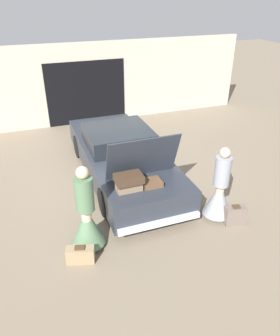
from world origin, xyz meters
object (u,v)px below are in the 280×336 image
(person_left, at_px, (87,220))
(person_right, at_px, (219,193))
(suitcase_beside_right_person, at_px, (235,215))
(suitcase_beside_left_person, at_px, (80,255))
(car, at_px, (122,156))

(person_left, bearing_deg, person_right, 79.59)
(person_left, height_order, suitcase_beside_right_person, person_left)
(person_left, distance_m, suitcase_beside_right_person, 3.08)
(person_right, height_order, suitcase_beside_left_person, person_right)
(car, distance_m, person_left, 2.73)
(car, xyz_separation_m, person_right, (1.41, -2.39, 0.02))
(car, xyz_separation_m, suitcase_beside_left_person, (-1.64, -2.72, -0.41))
(car, distance_m, person_right, 2.78)
(person_right, bearing_deg, suitcase_beside_right_person, -149.29)
(person_left, height_order, person_right, person_left)
(person_right, relative_size, suitcase_beside_right_person, 3.54)
(suitcase_beside_right_person, bearing_deg, suitcase_beside_left_person, 179.66)
(person_right, bearing_deg, suitcase_beside_left_person, 95.82)
(car, relative_size, person_right, 3.03)
(person_left, xyz_separation_m, person_right, (2.82, -0.05, -0.03))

